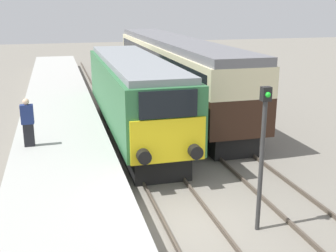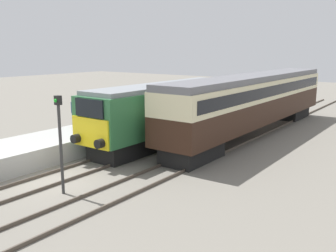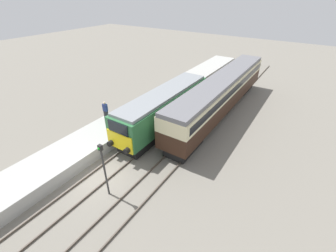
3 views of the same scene
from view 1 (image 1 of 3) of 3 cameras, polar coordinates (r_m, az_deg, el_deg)
ground_plane at (r=12.10m, az=3.00°, el=-13.19°), size 120.00×120.00×0.00m
platform_left at (r=18.81m, az=-14.29°, el=-1.09°), size 3.50×50.00×1.03m
rails_near_track at (r=16.46m, az=-2.37°, el=-4.71°), size 1.51×60.00×0.14m
rails_far_track at (r=17.46m, az=8.60°, el=-3.64°), size 1.50×60.00×0.14m
locomotive at (r=19.07m, az=-4.66°, el=4.28°), size 2.70×12.45×3.66m
passenger_carriage at (r=25.13m, az=0.67°, el=8.22°), size 2.75×19.85×4.05m
person_on_platform at (r=15.70m, az=-18.46°, el=0.44°), size 0.44×0.26×1.75m
signal_post at (r=11.16m, az=12.67°, el=-2.94°), size 0.24×0.28×3.96m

